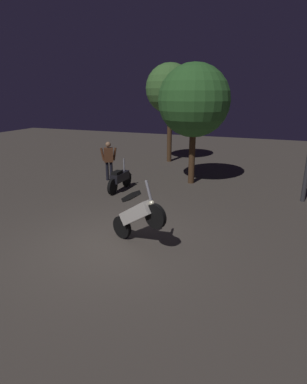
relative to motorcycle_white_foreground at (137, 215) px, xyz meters
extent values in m
plane|color=#4C443D|center=(-0.54, -0.30, -0.74)|extent=(40.00, 40.00, 0.00)
cylinder|color=black|center=(-0.51, 0.20, -0.46)|extent=(0.56, 0.30, 0.56)
cylinder|color=black|center=(0.52, -0.20, 0.12)|extent=(0.56, 0.30, 0.56)
cube|color=beige|center=(0.00, 0.00, 0.06)|extent=(1.01, 0.63, 0.76)
cube|color=black|center=(-0.18, 0.07, 0.40)|extent=(0.48, 0.38, 0.32)
cylinder|color=gray|center=(0.33, -0.13, 0.66)|extent=(0.21, 0.13, 0.44)
sphere|color=#F2EABF|center=(0.42, -0.17, 0.40)|extent=(0.12, 0.12, 0.12)
cylinder|color=black|center=(-2.37, 3.15, -0.46)|extent=(0.11, 0.56, 0.56)
cylinder|color=black|center=(-2.35, 4.25, -0.46)|extent=(0.11, 0.56, 0.56)
cube|color=black|center=(-2.36, 3.70, -0.23)|extent=(0.32, 0.96, 0.30)
cube|color=black|center=(-2.37, 3.50, -0.03)|extent=(0.25, 0.44, 0.10)
cylinder|color=gray|center=(-2.36, 4.05, 0.14)|extent=(0.06, 0.06, 0.45)
sphere|color=#F2EABF|center=(-2.35, 4.15, -0.18)|extent=(0.12, 0.12, 0.12)
cylinder|color=black|center=(-3.34, 4.83, -0.37)|extent=(0.12, 0.12, 0.76)
cylinder|color=black|center=(-3.48, 4.76, -0.37)|extent=(0.12, 0.12, 0.76)
cube|color=#59331E|center=(-3.41, 4.79, 0.30)|extent=(0.43, 0.38, 0.57)
sphere|color=#9E7251|center=(-3.41, 4.79, 0.71)|extent=(0.21, 0.21, 0.21)
cylinder|color=#59331E|center=(-3.20, 4.91, 0.32)|extent=(0.20, 0.16, 0.52)
cylinder|color=#59331E|center=(-3.62, 4.68, 0.32)|extent=(0.20, 0.16, 0.52)
cylinder|color=#4C331E|center=(-0.21, 5.61, 0.36)|extent=(0.24, 0.24, 2.20)
sphere|color=#336B2D|center=(-0.21, 5.61, 2.39)|extent=(2.67, 2.67, 2.67)
cylinder|color=#4C331E|center=(-2.34, 9.19, 0.64)|extent=(0.24, 0.24, 2.77)
sphere|color=#477A38|center=(-2.34, 9.19, 2.86)|extent=(2.40, 2.40, 2.40)
camera|label=1|loc=(2.78, -6.07, 2.66)|focal=29.34mm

